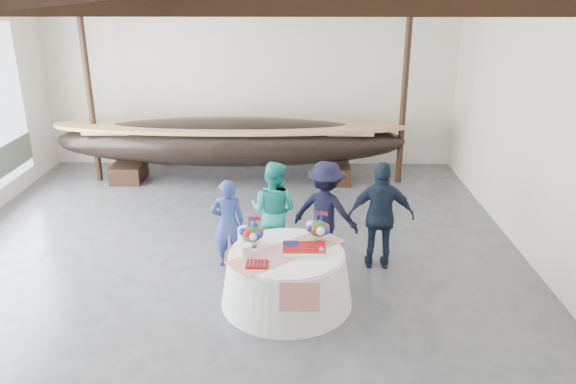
{
  "coord_description": "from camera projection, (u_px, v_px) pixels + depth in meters",
  "views": [
    {
      "loc": [
        1.1,
        -7.75,
        4.41
      ],
      "look_at": [
        0.98,
        0.77,
        1.19
      ],
      "focal_mm": 35.0,
      "sensor_mm": 36.0,
      "label": 1
    }
  ],
  "objects": [
    {
      "name": "guest_man_left",
      "position": [
        325.0,
        212.0,
        9.19
      ],
      "size": [
        1.26,
        1.0,
        1.71
      ],
      "primitive_type": "imported",
      "rotation": [
        0.0,
        0.0,
        2.77
      ],
      "color": "black",
      "rests_on": "ground"
    },
    {
      "name": "pavilion_structure",
      "position": [
        221.0,
        10.0,
        8.15
      ],
      "size": [
        9.8,
        11.76,
        4.5
      ],
      "color": "black",
      "rests_on": "ground"
    },
    {
      "name": "guest_man_right",
      "position": [
        381.0,
        216.0,
        8.92
      ],
      "size": [
        1.07,
        0.49,
        1.79
      ],
      "primitive_type": "imported",
      "rotation": [
        0.0,
        0.0,
        3.09
      ],
      "color": "#141F30",
      "rests_on": "ground"
    },
    {
      "name": "guest_woman_blue",
      "position": [
        228.0,
        223.0,
        9.04
      ],
      "size": [
        0.59,
        0.44,
        1.48
      ],
      "primitive_type": "imported",
      "rotation": [
        0.0,
        0.0,
        3.31
      ],
      "color": "navy",
      "rests_on": "ground"
    },
    {
      "name": "longboat_display",
      "position": [
        230.0,
        141.0,
        12.83
      ],
      "size": [
        8.02,
        1.6,
        1.5
      ],
      "color": "black",
      "rests_on": "ground"
    },
    {
      "name": "tabletop_items",
      "position": [
        284.0,
        237.0,
        8.03
      ],
      "size": [
        1.71,
        1.54,
        0.4
      ],
      "color": "#B51912",
      "rests_on": "banquet_table"
    },
    {
      "name": "wall_back",
      "position": [
        251.0,
        75.0,
        13.64
      ],
      "size": [
        10.0,
        0.02,
        4.5
      ],
      "primitive_type": "cube",
      "color": "silver",
      "rests_on": "ground"
    },
    {
      "name": "guest_woman_teal",
      "position": [
        274.0,
        211.0,
        9.24
      ],
      "size": [
        1.0,
        0.9,
        1.69
      ],
      "primitive_type": "imported",
      "rotation": [
        0.0,
        0.0,
        2.76
      ],
      "color": "teal",
      "rests_on": "ground"
    },
    {
      "name": "floor",
      "position": [
        225.0,
        279.0,
        8.82
      ],
      "size": [
        10.0,
        12.0,
        0.01
      ],
      "primitive_type": "cube",
      "color": "#3D3D42",
      "rests_on": "ground"
    },
    {
      "name": "banquet_table",
      "position": [
        287.0,
        277.0,
        8.07
      ],
      "size": [
        1.9,
        1.9,
        0.82
      ],
      "color": "white",
      "rests_on": "ground"
    },
    {
      "name": "wall_right",
      "position": [
        570.0,
        142.0,
        7.96
      ],
      "size": [
        0.02,
        12.0,
        4.5
      ],
      "primitive_type": "cube",
      "color": "silver",
      "rests_on": "ground"
    }
  ]
}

